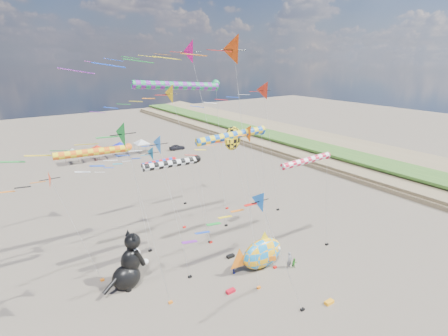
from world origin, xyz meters
name	(u,v)px	position (x,y,z in m)	size (l,w,h in m)	color
ground	(318,324)	(0.00, 0.00, 0.00)	(260.00, 260.00, 0.00)	brown
delta_kite_0	(201,54)	(-7.04, 6.45, 21.60)	(15.28, 2.34, 23.11)	#CD3E0B
delta_kite_1	(253,136)	(1.86, 11.38, 13.79)	(9.41, 1.99, 15.12)	#EE5B09
delta_kite_2	(142,148)	(-9.69, 11.79, 14.23)	(9.42, 1.84, 15.52)	blue
delta_kite_3	(145,159)	(-5.56, 21.67, 10.22)	(10.15, 1.90, 11.52)	#159ED6
delta_kite_4	(259,92)	(8.75, 18.68, 17.22)	(13.12, 2.48, 18.76)	red
delta_kite_5	(258,204)	(-5.42, 1.88, 11.60)	(10.34, 1.65, 12.84)	blue
delta_kite_6	(197,53)	(2.66, 23.33, 21.85)	(16.10, 3.24, 23.69)	#F00D7A
delta_kite_7	(45,182)	(-16.76, 16.35, 11.25)	(9.27, 1.82, 12.54)	red
delta_kite_8	(95,139)	(-13.99, 9.41, 15.94)	(12.26, 2.08, 17.34)	#0E861F
delta_kite_9	(176,97)	(-3.98, 16.38, 17.59)	(10.63, 2.21, 19.01)	yellow
windsock_0	(235,136)	(0.17, 12.14, 13.93)	(9.41, 0.82, 14.40)	blue
windsock_1	(161,162)	(-0.64, 28.43, 7.28)	(6.59, 0.65, 7.68)	red
windsock_2	(97,152)	(-11.57, 18.77, 12.58)	(8.76, 0.76, 13.03)	orange
windsock_3	(181,86)	(-2.04, 18.93, 18.42)	(11.50, 0.90, 18.92)	#1A904D
windsock_4	(309,161)	(6.59, 8.07, 11.22)	(8.09, 0.70, 11.65)	red
windsock_5	(175,163)	(-4.43, 16.50, 10.74)	(7.98, 0.82, 11.20)	black
angelfish_kite	(231,140)	(1.63, 14.79, 12.82)	(3.74, 3.02, 14.24)	yellow
cat_inflatable	(128,260)	(-11.07, 14.04, 2.82)	(4.18, 2.09, 5.65)	black
fish_inflatable	(262,253)	(1.53, 9.07, 1.65)	(6.60, 2.41, 4.16)	#1586D2
person_adult	(289,260)	(3.92, 7.32, 0.91)	(0.66, 0.43, 1.82)	slate
child_green	(294,263)	(4.29, 6.95, 0.57)	(0.55, 0.43, 1.14)	#258B1E
child_blue	(234,269)	(-1.56, 9.81, 0.56)	(0.66, 0.28, 1.13)	#2935AE
kite_bag_0	(329,302)	(2.79, 1.12, 0.15)	(0.90, 0.44, 0.30)	orange
kite_bag_1	(231,291)	(-3.63, 7.51, 0.15)	(0.90, 0.44, 0.30)	red
kite_bag_2	(230,256)	(-0.07, 12.46, 0.15)	(0.90, 0.44, 0.30)	black
tent_row	(109,144)	(1.50, 60.00, 3.15)	(19.20, 4.20, 3.80)	white
parked_car	(177,147)	(17.01, 58.00, 0.64)	(1.51, 3.76, 1.28)	#26262D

